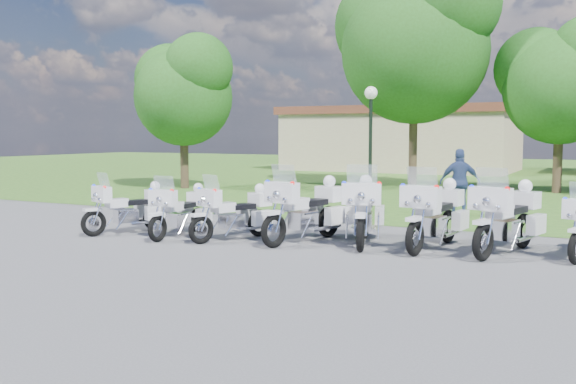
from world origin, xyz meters
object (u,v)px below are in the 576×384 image
at_px(motorcycle_5, 435,213).
at_px(motorcycle_3, 307,209).
at_px(motorcycle_1, 182,210).
at_px(motorcycle_2, 236,212).
at_px(motorcycle_0, 130,207).
at_px(bystander_c, 460,183).
at_px(motorcycle_6, 508,217).
at_px(lamp_post, 371,115).
at_px(motorcycle_4, 364,210).

bearing_deg(motorcycle_5, motorcycle_3, 16.63).
xyz_separation_m(motorcycle_1, motorcycle_2, (1.36, 0.18, 0.02)).
bearing_deg(motorcycle_0, bystander_c, -110.45).
distance_m(motorcycle_5, motorcycle_6, 1.43).
relative_size(motorcycle_1, bystander_c, 1.11).
relative_size(motorcycle_2, bystander_c, 1.09).
distance_m(motorcycle_3, motorcycle_5, 2.77).
distance_m(motorcycle_0, motorcycle_6, 8.61).
xyz_separation_m(motorcycle_5, lamp_post, (-4.26, 7.71, 2.30)).
relative_size(motorcycle_3, motorcycle_6, 1.00).
bearing_deg(motorcycle_2, motorcycle_0, 27.96).
relative_size(motorcycle_3, bystander_c, 1.31).
distance_m(motorcycle_1, motorcycle_5, 5.75).
xyz_separation_m(motorcycle_2, motorcycle_6, (5.70, 1.06, 0.10)).
bearing_deg(bystander_c, motorcycle_5, 81.78).
bearing_deg(motorcycle_6, motorcycle_5, 18.29).
bearing_deg(motorcycle_3, lamp_post, -65.40).
bearing_deg(motorcycle_0, motorcycle_6, -148.09).
relative_size(motorcycle_4, motorcycle_6, 1.00).
relative_size(motorcycle_2, motorcycle_3, 0.83).
bearing_deg(motorcycle_2, motorcycle_6, -147.82).
height_order(motorcycle_5, bystander_c, bystander_c).
relative_size(motorcycle_0, bystander_c, 1.07).
bearing_deg(motorcycle_6, lamp_post, -38.32).
relative_size(motorcycle_4, lamp_post, 0.64).
xyz_separation_m(motorcycle_2, motorcycle_3, (1.54, 0.50, 0.10)).
bearing_deg(lamp_post, motorcycle_3, -79.46).
xyz_separation_m(motorcycle_1, motorcycle_6, (7.06, 1.25, 0.12)).
bearing_deg(lamp_post, motorcycle_4, -70.87).
height_order(motorcycle_0, motorcycle_6, motorcycle_6).
bearing_deg(motorcycle_1, motorcycle_4, -166.16).
distance_m(motorcycle_1, bystander_c, 8.28).
bearing_deg(bystander_c, motorcycle_1, 37.95).
bearing_deg(motorcycle_3, motorcycle_4, -148.63).
distance_m(motorcycle_0, lamp_post, 9.74).
bearing_deg(motorcycle_5, bystander_c, -76.09).
height_order(motorcycle_3, motorcycle_5, motorcycle_3).
relative_size(motorcycle_6, lamp_post, 0.64).
xyz_separation_m(motorcycle_1, motorcycle_3, (2.89, 0.68, 0.12)).
height_order(motorcycle_1, motorcycle_6, motorcycle_6).
bearing_deg(motorcycle_2, motorcycle_3, -140.49).
height_order(motorcycle_1, motorcycle_5, motorcycle_5).
bearing_deg(motorcycle_1, motorcycle_5, -168.89).
bearing_deg(motorcycle_5, motorcycle_0, 16.93).
bearing_deg(motorcycle_5, motorcycle_4, 10.80).
bearing_deg(bystander_c, motorcycle_6, 96.01).
distance_m(motorcycle_2, motorcycle_4, 2.86).
distance_m(motorcycle_5, lamp_post, 9.10).
height_order(motorcycle_1, lamp_post, lamp_post).
distance_m(motorcycle_4, lamp_post, 8.59).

